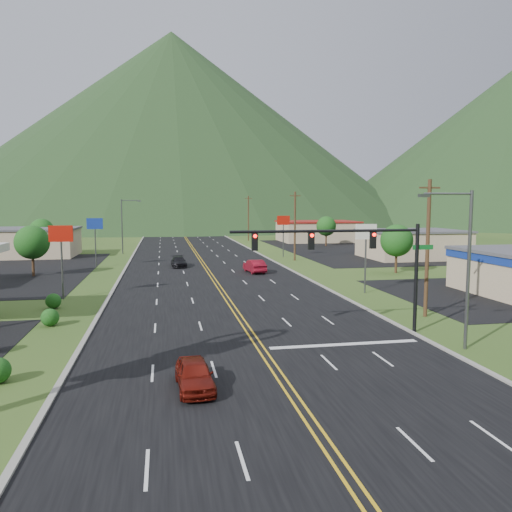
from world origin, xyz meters
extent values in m
plane|color=#274418|center=(0.00, 0.00, 0.00)|extent=(500.00, 500.00, 0.00)
cube|color=black|center=(0.00, 0.00, 0.00)|extent=(20.00, 460.00, 0.04)
cube|color=gray|center=(-10.15, 0.00, 0.00)|extent=(0.30, 460.00, 0.14)
cylinder|color=black|center=(10.50, 14.00, 3.50)|extent=(0.24, 0.24, 7.00)
cylinder|color=black|center=(4.50, 14.00, 6.60)|extent=(12.00, 0.18, 0.18)
cube|color=#0C591E|center=(10.90, 14.00, 5.50)|extent=(1.40, 0.06, 0.30)
cube|color=black|center=(7.50, 14.00, 6.00)|extent=(0.35, 0.28, 1.05)
sphere|color=#FF0C05|center=(7.50, 13.82, 6.35)|extent=(0.22, 0.22, 0.22)
cube|color=black|center=(3.50, 14.00, 6.00)|extent=(0.35, 0.28, 1.05)
sphere|color=#FF0C05|center=(3.50, 13.82, 6.35)|extent=(0.22, 0.22, 0.22)
cube|color=black|center=(0.00, 14.00, 6.00)|extent=(0.35, 0.28, 1.05)
sphere|color=#FF0C05|center=(0.00, 13.82, 6.35)|extent=(0.22, 0.22, 0.22)
cylinder|color=#59595E|center=(11.50, 10.00, 4.50)|extent=(0.20, 0.20, 9.00)
cylinder|color=#59595E|center=(10.06, 10.00, 8.80)|extent=(2.88, 0.12, 0.12)
cube|color=#59595E|center=(8.62, 10.00, 8.70)|extent=(0.60, 0.25, 0.18)
cylinder|color=#59595E|center=(-12.00, 70.00, 4.50)|extent=(0.20, 0.20, 9.00)
cylinder|color=#59595E|center=(-10.56, 70.00, 8.80)|extent=(2.88, 0.12, 0.12)
cube|color=#59595E|center=(-9.12, 70.00, 8.70)|extent=(0.60, 0.25, 0.18)
cube|color=#C9AC8B|center=(-28.00, 68.00, 2.10)|extent=(18.00, 11.00, 4.20)
cube|color=#4C4C51|center=(-28.00, 68.00, 4.35)|extent=(18.40, 11.40, 0.30)
cube|color=#C9AC8B|center=(32.00, 55.00, 2.00)|extent=(14.00, 11.00, 4.00)
cube|color=#4C4C51|center=(32.00, 55.00, 4.15)|extent=(14.40, 11.40, 0.30)
cube|color=#C9AC8B|center=(28.00, 90.00, 2.10)|extent=(16.00, 12.00, 4.20)
cube|color=maroon|center=(28.00, 90.00, 4.35)|extent=(16.40, 12.40, 0.30)
cylinder|color=#59595E|center=(-14.00, 30.00, 2.50)|extent=(0.16, 0.16, 5.00)
cube|color=#AD1509|center=(-14.00, 30.00, 5.70)|extent=(2.00, 0.18, 1.40)
cylinder|color=#59595E|center=(-14.00, 52.00, 2.50)|extent=(0.16, 0.16, 5.00)
cube|color=navy|center=(-14.00, 52.00, 5.70)|extent=(2.00, 0.18, 1.40)
cylinder|color=#59595E|center=(13.00, 28.00, 2.50)|extent=(0.16, 0.16, 5.00)
cube|color=white|center=(13.00, 28.00, 5.70)|extent=(2.00, 0.18, 1.40)
cylinder|color=#59595E|center=(13.00, 60.00, 2.50)|extent=(0.16, 0.16, 5.00)
cube|color=#AD1509|center=(13.00, 60.00, 5.70)|extent=(2.00, 0.18, 1.40)
cylinder|color=#382314|center=(-20.00, 45.00, 1.50)|extent=(0.30, 0.30, 3.00)
sphere|color=#164112|center=(-20.00, 45.00, 3.90)|extent=(3.84, 3.84, 3.84)
cylinder|color=#382314|center=(-25.00, 72.00, 1.50)|extent=(0.30, 0.30, 3.00)
sphere|color=#164112|center=(-25.00, 72.00, 3.90)|extent=(3.84, 3.84, 3.84)
cylinder|color=#382314|center=(22.00, 40.00, 1.50)|extent=(0.30, 0.30, 3.00)
sphere|color=#164112|center=(22.00, 40.00, 3.90)|extent=(3.84, 3.84, 3.84)
cylinder|color=#382314|center=(26.00, 78.00, 1.50)|extent=(0.30, 0.30, 3.00)
sphere|color=#164112|center=(26.00, 78.00, 3.90)|extent=(3.84, 3.84, 3.84)
cylinder|color=#382314|center=(13.50, 18.00, 5.00)|extent=(0.28, 0.28, 10.00)
cube|color=#382314|center=(13.50, 18.00, 9.40)|extent=(1.60, 0.12, 0.12)
cylinder|color=#382314|center=(13.50, 55.00, 5.00)|extent=(0.28, 0.28, 10.00)
cube|color=#382314|center=(13.50, 55.00, 9.40)|extent=(1.60, 0.12, 0.12)
cylinder|color=#382314|center=(13.50, 95.00, 5.00)|extent=(0.28, 0.28, 10.00)
cube|color=#382314|center=(13.50, 95.00, 9.40)|extent=(1.60, 0.12, 0.12)
cylinder|color=#382314|center=(13.50, 135.00, 5.00)|extent=(0.28, 0.28, 10.00)
cube|color=#382314|center=(13.50, 135.00, 9.40)|extent=(1.60, 0.12, 0.12)
cone|color=#1A3618|center=(0.00, 220.00, 42.50)|extent=(220.00, 220.00, 85.00)
imported|color=#65130B|center=(-4.10, 6.49, 0.66)|extent=(1.77, 3.98, 1.33)
imported|color=black|center=(-3.40, 50.45, 0.66)|extent=(2.03, 4.60, 1.31)
imported|color=maroon|center=(5.38, 43.27, 0.78)|extent=(2.20, 4.88, 1.55)
camera|label=1|loc=(-5.37, -15.11, 8.26)|focal=35.00mm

